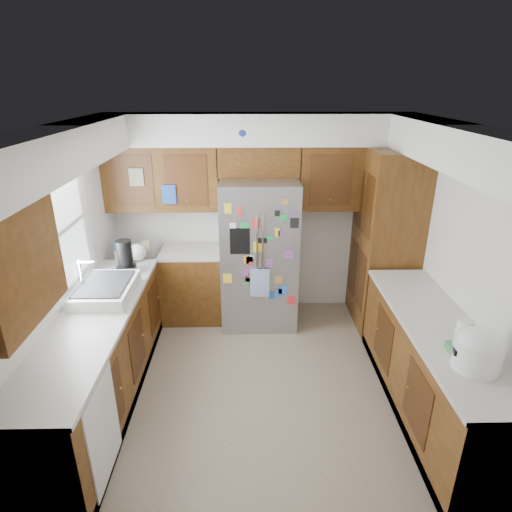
# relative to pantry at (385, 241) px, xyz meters

# --- Properties ---
(floor) EXTENTS (3.60, 3.60, 0.00)m
(floor) POSITION_rel_pantry_xyz_m (-1.50, -1.15, -1.07)
(floor) COLOR gray
(floor) RESTS_ON ground
(room_shell) EXTENTS (3.64, 3.24, 2.52)m
(room_shell) POSITION_rel_pantry_xyz_m (-1.61, -0.79, 0.75)
(room_shell) COLOR silver
(room_shell) RESTS_ON ground
(left_counter_run) EXTENTS (1.36, 3.20, 0.92)m
(left_counter_run) POSITION_rel_pantry_xyz_m (-2.86, -1.12, -0.65)
(left_counter_run) COLOR #41280C
(left_counter_run) RESTS_ON ground
(right_counter_run) EXTENTS (0.63, 2.25, 0.92)m
(right_counter_run) POSITION_rel_pantry_xyz_m (0.00, -1.62, -0.65)
(right_counter_run) COLOR #41280C
(right_counter_run) RESTS_ON ground
(pantry) EXTENTS (0.60, 0.90, 2.15)m
(pantry) POSITION_rel_pantry_xyz_m (0.00, 0.00, 0.00)
(pantry) COLOR #41280C
(pantry) RESTS_ON ground
(fridge) EXTENTS (0.90, 0.79, 1.80)m
(fridge) POSITION_rel_pantry_xyz_m (-1.50, 0.05, -0.17)
(fridge) COLOR #929297
(fridge) RESTS_ON ground
(bridge_cabinet) EXTENTS (0.96, 0.34, 0.35)m
(bridge_cabinet) POSITION_rel_pantry_xyz_m (-1.50, 0.28, 0.90)
(bridge_cabinet) COLOR #41280C
(bridge_cabinet) RESTS_ON fridge
(fridge_top_items) EXTENTS (0.76, 0.36, 0.31)m
(fridge_top_items) POSITION_rel_pantry_xyz_m (-1.47, 0.24, 1.21)
(fridge_top_items) COLOR #1F289A
(fridge_top_items) RESTS_ON bridge_cabinet
(sink_assembly) EXTENTS (0.52, 0.70, 0.37)m
(sink_assembly) POSITION_rel_pantry_xyz_m (-3.00, -1.05, -0.09)
(sink_assembly) COLOR white
(sink_assembly) RESTS_ON left_counter_run
(left_counter_clutter) EXTENTS (0.39, 0.89, 0.38)m
(left_counter_clutter) POSITION_rel_pantry_xyz_m (-2.95, -0.34, -0.02)
(left_counter_clutter) COLOR black
(left_counter_clutter) RESTS_ON left_counter_run
(rice_cooker) EXTENTS (0.34, 0.34, 0.30)m
(rice_cooker) POSITION_rel_pantry_xyz_m (-0.00, -2.21, -0.00)
(rice_cooker) COLOR white
(rice_cooker) RESTS_ON right_counter_run
(paper_towel) EXTENTS (0.12, 0.12, 0.27)m
(paper_towel) POSITION_rel_pantry_xyz_m (-0.02, -2.02, -0.02)
(paper_towel) COLOR white
(paper_towel) RESTS_ON right_counter_run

